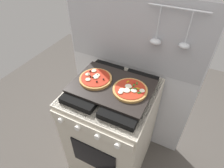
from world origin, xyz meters
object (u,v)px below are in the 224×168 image
(stove, at_px, (112,127))
(pizza_left, at_px, (96,78))
(pizza_right, at_px, (130,89))
(baking_tray, at_px, (112,86))

(stove, height_order, pizza_left, pizza_left)
(pizza_left, distance_m, pizza_right, 0.26)
(stove, relative_size, baking_tray, 1.67)
(stove, xyz_separation_m, pizza_left, (-0.13, 0.00, 0.48))
(stove, bearing_deg, pizza_right, 1.79)
(pizza_left, bearing_deg, pizza_right, 0.40)
(baking_tray, bearing_deg, pizza_right, 1.07)
(stove, distance_m, pizza_right, 0.50)
(pizza_right, bearing_deg, pizza_left, -179.60)
(baking_tray, bearing_deg, pizza_left, 179.71)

